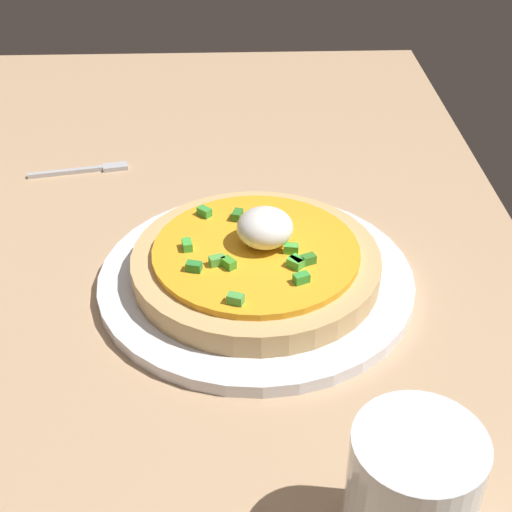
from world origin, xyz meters
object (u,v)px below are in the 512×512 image
(plate, at_px, (256,279))
(cup_near, at_px, (410,498))
(fork, at_px, (88,170))
(pizza, at_px, (256,260))

(plate, bearing_deg, cup_near, -163.39)
(plate, relative_size, cup_near, 2.95)
(plate, distance_m, cup_near, 0.28)
(plate, distance_m, fork, 0.29)
(plate, xyz_separation_m, fork, (0.22, 0.18, -0.00))
(cup_near, height_order, fork, cup_near)
(fork, bearing_deg, cup_near, -72.38)
(plate, distance_m, pizza, 0.02)
(pizza, relative_size, cup_near, 2.30)
(cup_near, bearing_deg, plate, 16.61)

